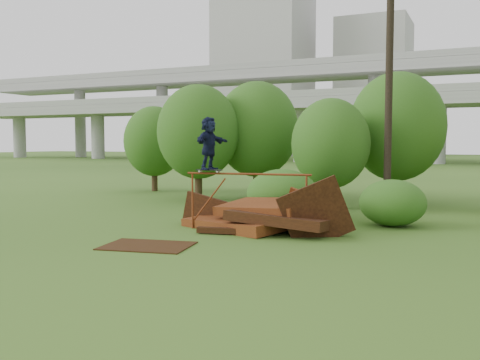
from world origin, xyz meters
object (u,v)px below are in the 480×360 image
at_px(scrap_pile, 262,217).
at_px(skater, 209,143).
at_px(utility_pole, 389,71).
at_px(flat_plate, 147,246).

height_order(scrap_pile, skater, skater).
bearing_deg(utility_pole, scrap_pile, -115.44).
xyz_separation_m(skater, flat_plate, (-0.16, -3.12, -2.66)).
distance_m(skater, utility_pole, 8.18).
xyz_separation_m(flat_plate, utility_pole, (4.51, 9.49, 5.40)).
bearing_deg(scrap_pile, utility_pole, 64.56).
height_order(flat_plate, utility_pole, utility_pole).
distance_m(scrap_pile, flat_plate, 4.03).
xyz_separation_m(scrap_pile, utility_pole, (2.79, 5.87, 5.00)).
relative_size(scrap_pile, skater, 3.66).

